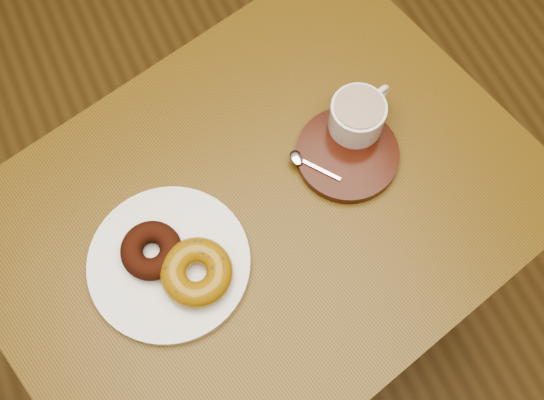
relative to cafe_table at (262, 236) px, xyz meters
name	(u,v)px	position (x,y,z in m)	size (l,w,h in m)	color
ground	(172,288)	(-0.20, 0.18, -0.67)	(6.00, 6.00, 0.00)	brown
cafe_table	(262,236)	(0.00, 0.00, 0.00)	(0.98, 0.83, 0.80)	brown
donut_plate	(169,263)	(-0.16, -0.02, 0.14)	(0.25, 0.25, 0.01)	white
donut_cinnamon	(151,250)	(-0.18, 0.00, 0.16)	(0.09, 0.09, 0.03)	#35140A
donut_caramel	(197,272)	(-0.13, -0.06, 0.16)	(0.14, 0.14, 0.04)	#9A7010
saucer	(347,155)	(0.16, 0.02, 0.14)	(0.16, 0.16, 0.02)	#321006
coffee_cup	(358,115)	(0.20, 0.06, 0.18)	(0.11, 0.09, 0.06)	white
teaspoon	(301,160)	(0.09, 0.04, 0.15)	(0.06, 0.08, 0.01)	silver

